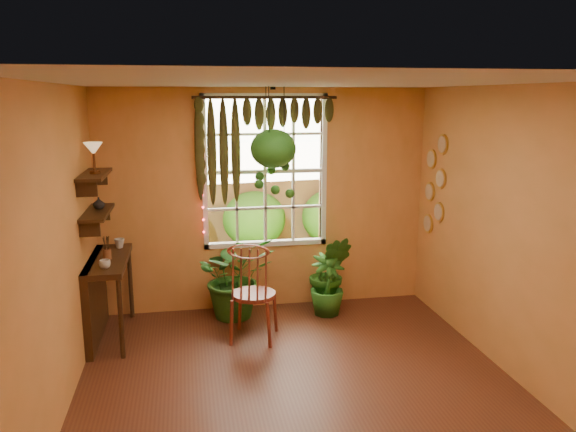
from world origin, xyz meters
name	(u,v)px	position (x,y,z in m)	size (l,w,h in m)	color
floor	(303,396)	(0.00, 0.00, 0.00)	(4.50, 4.50, 0.00)	#552918
ceiling	(305,82)	(0.00, 0.00, 2.70)	(4.50, 4.50, 0.00)	silver
wall_back	(266,200)	(0.00, 2.25, 1.35)	(4.00, 4.00, 0.00)	#E6954E
wall_left	(51,261)	(-2.00, 0.00, 1.35)	(4.50, 4.50, 0.00)	#E6954E
wall_right	(522,238)	(2.00, 0.00, 1.35)	(4.50, 4.50, 0.00)	#E6954E
window	(265,171)	(0.00, 2.28, 1.70)	(1.52, 0.10, 1.86)	white
valance_vine	(259,124)	(-0.08, 2.16, 2.28)	(1.70, 0.12, 1.10)	#35220E
string_lights	(202,170)	(-0.76, 2.19, 1.75)	(0.03, 0.03, 1.54)	#FF2633
wall_plates	(435,185)	(1.98, 1.79, 1.55)	(0.04, 0.32, 1.10)	#FAE8CD
counter_ledge	(100,290)	(-1.91, 1.60, 0.55)	(0.40, 1.20, 0.90)	#35220E
shelf_lower	(97,213)	(-1.88, 1.60, 1.40)	(0.25, 0.90, 0.04)	#35220E
shelf_upper	(95,175)	(-1.88, 1.60, 1.80)	(0.25, 0.90, 0.04)	#35220E
backyard	(245,163)	(0.24, 6.87, 1.28)	(14.00, 10.00, 12.00)	#2D5518
windsor_chair	(253,307)	(-0.29, 1.25, 0.37)	(0.61, 0.62, 1.28)	maroon
potted_plant_left	(236,276)	(-0.41, 1.94, 0.51)	(0.91, 0.79, 1.01)	#164E15
potted_plant_mid	(330,273)	(0.76, 1.99, 0.47)	(0.51, 0.41, 0.93)	#164E15
potted_plant_right	(327,285)	(0.67, 1.82, 0.37)	(0.42, 0.42, 0.74)	#164E15
hanging_basket	(273,154)	(0.04, 1.86, 1.96)	(0.52, 0.52, 1.26)	black
cup_a	(105,264)	(-1.78, 1.22, 0.94)	(0.11, 0.11, 0.09)	silver
cup_b	(119,243)	(-1.72, 2.00, 0.95)	(0.12, 0.12, 0.11)	beige
brush_jar	(107,248)	(-1.80, 1.57, 1.02)	(0.09, 0.09, 0.31)	brown
shelf_vase	(99,203)	(-1.87, 1.71, 1.48)	(0.12, 0.12, 0.12)	#B2AD99
tiffany_lamp	(93,151)	(-1.86, 1.54, 2.05)	(0.19, 0.19, 0.32)	#593219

